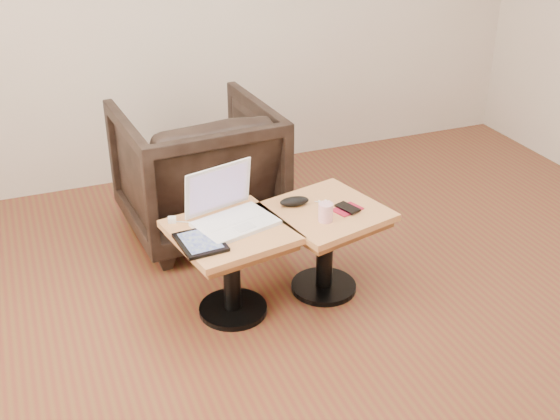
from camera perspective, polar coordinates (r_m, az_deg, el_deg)
name	(u,v)px	position (r m, az deg, el deg)	size (l,w,h in m)	color
room_shell	(395,59)	(2.62, 9.32, 12.04)	(4.52, 4.52, 2.71)	brown
side_table_left	(231,250)	(3.30, -4.01, -3.30)	(0.59, 0.59, 0.46)	black
side_table_right	(326,230)	(3.47, 3.72, -1.62)	(0.62, 0.62, 0.46)	black
laptop	(230,212)	(3.28, -4.10, -0.15)	(0.42, 0.37, 0.26)	white
tablet	(200,242)	(3.13, -6.49, -2.61)	(0.21, 0.25, 0.02)	black
charging_adapter	(172,220)	(3.32, -8.77, -0.79)	(0.04, 0.04, 0.02)	white
glasses_case	(294,201)	(3.43, 1.17, 0.71)	(0.15, 0.06, 0.05)	black
striped_cup	(326,212)	(3.29, 3.73, -0.19)	(0.07, 0.07, 0.09)	pink
earbuds_tangle	(323,202)	(3.47, 3.50, 0.67)	(0.07, 0.05, 0.01)	white
phone_on_sleeve	(347,209)	(3.41, 5.51, 0.12)	(0.16, 0.13, 0.02)	#A71A2E
armchair	(197,170)	(4.04, -6.75, 3.28)	(0.82, 0.85, 0.77)	black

